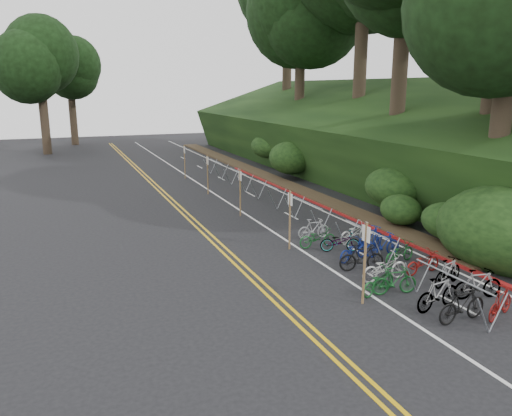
% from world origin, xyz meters
% --- Properties ---
extents(ground, '(120.00, 120.00, 0.00)m').
position_xyz_m(ground, '(0.00, 0.00, 0.00)').
color(ground, black).
rests_on(ground, ground).
extents(road_markings, '(7.47, 80.00, 0.01)m').
position_xyz_m(road_markings, '(0.63, 10.10, 0.00)').
color(road_markings, gold).
rests_on(road_markings, ground).
extents(red_curb, '(0.25, 28.00, 0.10)m').
position_xyz_m(red_curb, '(5.70, 12.00, 0.05)').
color(red_curb, maroon).
rests_on(red_curb, ground).
extents(embankment, '(14.30, 48.14, 9.11)m').
position_xyz_m(embankment, '(12.96, 19.04, 2.57)').
color(embankment, black).
rests_on(embankment, ground).
extents(bike_rack_front, '(1.13, 3.22, 1.14)m').
position_xyz_m(bike_rack_front, '(2.55, -2.21, 0.85)').
color(bike_rack_front, gray).
rests_on(bike_rack_front, ground).
extents(bike_racks_rest, '(1.14, 23.00, 1.17)m').
position_xyz_m(bike_racks_rest, '(3.00, 13.00, 0.85)').
color(bike_racks_rest, gray).
rests_on(bike_racks_rest, ground).
extents(signpost_near, '(0.08, 0.40, 2.64)m').
position_xyz_m(signpost_near, '(0.39, -0.78, 1.50)').
color(signpost_near, brown).
rests_on(signpost_near, ground).
extents(signposts_rest, '(0.08, 18.40, 2.50)m').
position_xyz_m(signposts_rest, '(0.60, 14.00, 1.43)').
color(signposts_rest, brown).
rests_on(signposts_rest, ground).
extents(bike_front, '(1.08, 1.73, 0.86)m').
position_xyz_m(bike_front, '(1.31, -0.28, 0.43)').
color(bike_front, '#144C1E').
rests_on(bike_front, ground).
extents(bike_valet, '(3.02, 10.66, 1.07)m').
position_xyz_m(bike_valet, '(2.89, 1.30, 0.48)').
color(bike_valet, black).
rests_on(bike_valet, ground).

